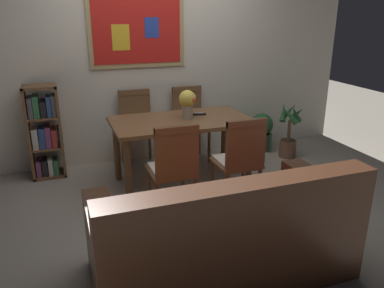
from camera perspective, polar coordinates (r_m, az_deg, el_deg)
The scene contains 13 objects.
ground_plane at distance 3.82m, azimuth 0.92°, elevation -9.03°, with size 12.00×12.00×0.00m, color gray.
wall_back_with_painting at distance 4.83m, azimuth -5.55°, elevation 13.16°, with size 5.20×0.14×2.60m.
dining_table at distance 4.06m, azimuth -1.57°, elevation 2.30°, with size 1.45×0.81×0.73m.
dining_chair_far_right at distance 4.84m, azimuth -0.40°, elevation 4.00°, with size 0.40×0.41×0.91m.
dining_chair_near_right at distance 3.57m, azimuth 7.16°, elevation -1.78°, with size 0.40×0.41×0.91m.
dining_chair_far_left at distance 4.68m, azimuth -8.18°, elevation 3.26°, with size 0.40×0.41×0.91m.
dining_chair_near_left at distance 3.36m, azimuth -2.72°, elevation -3.00°, with size 0.40×0.41×0.91m.
leather_couch at distance 2.75m, azimuth 4.89°, elevation -13.72°, with size 1.80×0.84×0.84m.
bookshelf at distance 4.59m, azimuth -20.95°, elevation 1.60°, with size 0.36×0.28×1.05m.
potted_ivy at distance 5.29m, azimuth 10.27°, elevation 1.85°, with size 0.30×0.31×0.55m.
potted_palm at distance 5.07m, azimuth 14.19°, elevation 1.54°, with size 0.36×0.36×0.72m.
flower_vase at distance 4.04m, azimuth -0.67°, elevation 6.32°, with size 0.19×0.19×0.30m.
tv_remote at distance 4.20m, azimuth 1.01°, elevation 4.48°, with size 0.16×0.08×0.02m.
Camera 1 is at (-1.20, -3.14, 1.80)m, focal length 35.92 mm.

